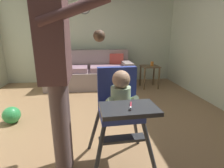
{
  "coord_description": "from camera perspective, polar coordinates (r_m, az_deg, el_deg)",
  "views": [
    {
      "loc": [
        0.02,
        -2.0,
        1.19
      ],
      "look_at": [
        0.2,
        -0.49,
        0.76
      ],
      "focal_mm": 27.37,
      "sensor_mm": 36.0,
      "label": 1
    }
  ],
  "objects": [
    {
      "name": "sippy_cup",
      "position": [
        4.11,
        13.24,
        6.62
      ],
      "size": [
        0.07,
        0.07,
        0.1
      ],
      "primitive_type": "cylinder",
      "color": "orange",
      "rests_on": "side_table"
    },
    {
      "name": "couch",
      "position": [
        4.19,
        -7.53,
        3.73
      ],
      "size": [
        2.0,
        0.86,
        0.86
      ],
      "rotation": [
        0.0,
        0.0,
        -1.57
      ],
      "color": "gray",
      "rests_on": "ground"
    },
    {
      "name": "ground",
      "position": [
        2.36,
        -6.47,
        -16.18
      ],
      "size": [
        5.92,
        6.76,
        0.1
      ],
      "primitive_type": "cube",
      "color": "#A37B54"
    },
    {
      "name": "wall_clock",
      "position": [
        4.62,
        -9.3,
        23.94
      ],
      "size": [
        0.31,
        0.04,
        0.31
      ],
      "color": "white"
    },
    {
      "name": "toy_ball",
      "position": [
        2.82,
        -30.53,
        -8.92
      ],
      "size": [
        0.24,
        0.24,
        0.24
      ],
      "primitive_type": "sphere",
      "color": "green",
      "rests_on": "ground"
    },
    {
      "name": "high_chair",
      "position": [
        1.5,
        2.68,
        -5.9
      ],
      "size": [
        0.64,
        0.75,
        0.93
      ],
      "rotation": [
        0.0,
        0.0,
        -1.52
      ],
      "color": "#343539",
      "rests_on": "ground"
    },
    {
      "name": "wall_far",
      "position": [
        4.62,
        -7.29,
        17.5
      ],
      "size": [
        5.12,
        0.06,
        2.69
      ],
      "primitive_type": "cube",
      "color": "silver",
      "rests_on": "ground"
    },
    {
      "name": "adult_standing",
      "position": [
        1.41,
        -17.73,
        5.13
      ],
      "size": [
        0.51,
        0.49,
        1.68
      ],
      "rotation": [
        0.0,
        0.0,
        0.02
      ],
      "color": "#6E5857",
      "rests_on": "ground"
    },
    {
      "name": "side_table",
      "position": [
        4.12,
        12.44,
        4.02
      ],
      "size": [
        0.4,
        0.4,
        0.52
      ],
      "color": "brown",
      "rests_on": "ground"
    }
  ]
}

